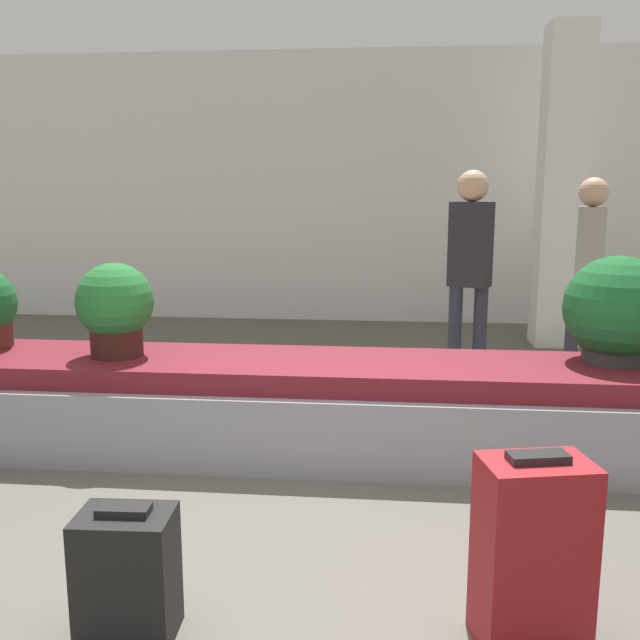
{
  "coord_description": "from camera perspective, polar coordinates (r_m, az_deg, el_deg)",
  "views": [
    {
      "loc": [
        0.43,
        -2.56,
        1.64
      ],
      "look_at": [
        0.0,
        1.66,
        0.84
      ],
      "focal_mm": 40.0,
      "sensor_mm": 36.0,
      "label": 1
    }
  ],
  "objects": [
    {
      "name": "carousel",
      "position": [
        4.45,
        -0.0,
        -7.01
      ],
      "size": [
        6.91,
        0.94,
        0.59
      ],
      "color": "gray",
      "rests_on": "ground_plane"
    },
    {
      "name": "traveler_0",
      "position": [
        6.33,
        20.71,
        4.43
      ],
      "size": [
        0.31,
        0.34,
        1.7
      ],
      "rotation": [
        0.0,
        0.0,
        1.45
      ],
      "color": "#282833",
      "rests_on": "ground_plane"
    },
    {
      "name": "ground_plane",
      "position": [
        3.07,
        -3.36,
        -21.52
      ],
      "size": [
        18.0,
        18.0,
        0.0
      ],
      "primitive_type": "plane",
      "color": "#59544C"
    },
    {
      "name": "suitcase_2",
      "position": [
        2.84,
        -15.16,
        -19.09
      ],
      "size": [
        0.35,
        0.27,
        0.51
      ],
      "rotation": [
        0.0,
        0.0,
        0.04
      ],
      "color": "black",
      "rests_on": "ground_plane"
    },
    {
      "name": "back_wall",
      "position": [
        8.67,
        3.01,
        10.44
      ],
      "size": [
        18.0,
        0.06,
        3.2
      ],
      "color": "silver",
      "rests_on": "ground_plane"
    },
    {
      "name": "suitcase_0",
      "position": [
        2.77,
        16.63,
        -17.44
      ],
      "size": [
        0.43,
        0.33,
        0.73
      ],
      "rotation": [
        0.0,
        0.0,
        0.22
      ],
      "color": "maroon",
      "rests_on": "ground_plane"
    },
    {
      "name": "traveler_1",
      "position": [
        5.81,
        11.92,
        4.78
      ],
      "size": [
        0.37,
        0.29,
        1.76
      ],
      "rotation": [
        0.0,
        0.0,
        2.74
      ],
      "color": "#282833",
      "rests_on": "ground_plane"
    },
    {
      "name": "potted_plant_0",
      "position": [
        4.62,
        22.65,
        0.65
      ],
      "size": [
        0.63,
        0.63,
        0.65
      ],
      "color": "#2D2D2D",
      "rests_on": "carousel"
    },
    {
      "name": "pillar",
      "position": [
        7.71,
        18.76,
        9.87
      ],
      "size": [
        0.44,
        0.44,
        3.2
      ],
      "color": "silver",
      "rests_on": "ground_plane"
    },
    {
      "name": "potted_plant_1",
      "position": [
        4.6,
        -16.08,
        0.96
      ],
      "size": [
        0.48,
        0.48,
        0.59
      ],
      "color": "#381914",
      "rests_on": "carousel"
    }
  ]
}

